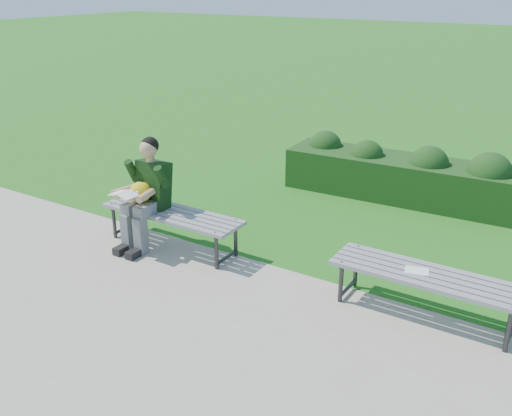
% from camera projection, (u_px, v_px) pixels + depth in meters
% --- Properties ---
extents(ground, '(80.00, 80.00, 0.00)m').
position_uv_depth(ground, '(280.00, 269.00, 6.40)').
color(ground, '#287422').
rests_on(ground, ground).
extents(walkway, '(30.00, 3.50, 0.02)m').
position_uv_depth(walkway, '(181.00, 348.00, 5.02)').
color(walkway, beige).
rests_on(walkway, ground).
extents(hedge, '(3.39, 0.98, 0.88)m').
position_uv_depth(hedge, '(403.00, 174.00, 8.35)').
color(hedge, '#193F15').
rests_on(hedge, ground).
extents(bench_left, '(1.80, 0.50, 0.46)m').
position_uv_depth(bench_left, '(172.00, 216.00, 6.76)').
color(bench_left, gray).
rests_on(bench_left, walkway).
extents(bench_right, '(1.80, 0.50, 0.46)m').
position_uv_depth(bench_right, '(427.00, 279.00, 5.34)').
color(bench_right, gray).
rests_on(bench_right, walkway).
extents(seated_boy, '(0.56, 0.76, 1.31)m').
position_uv_depth(seated_boy, '(146.00, 190.00, 6.72)').
color(seated_boy, slate).
rests_on(seated_boy, walkway).
extents(paper_sheet, '(0.25, 0.21, 0.01)m').
position_uv_depth(paper_sheet, '(417.00, 271.00, 5.37)').
color(paper_sheet, white).
rests_on(paper_sheet, bench_right).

